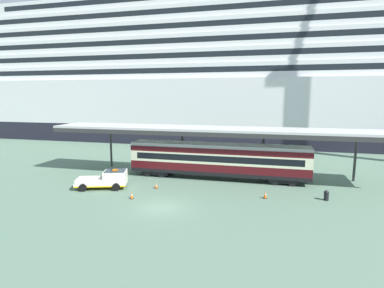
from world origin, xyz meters
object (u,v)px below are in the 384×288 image
(traffic_cone_near, at_px, (132,196))
(traffic_cone_far, at_px, (156,186))
(cruise_ship, at_px, (250,78))
(service_truck, at_px, (106,179))
(traffic_cone_mid, at_px, (265,195))
(quay_bollard, at_px, (326,195))
(train_carriage, at_px, (218,159))

(traffic_cone_near, height_order, traffic_cone_far, traffic_cone_near)
(cruise_ship, relative_size, traffic_cone_far, 255.42)
(service_truck, xyz_separation_m, traffic_cone_mid, (16.22, 0.76, -0.64))
(service_truck, xyz_separation_m, quay_bollard, (21.73, 1.58, -0.47))
(train_carriage, distance_m, traffic_cone_far, 8.02)
(traffic_cone_near, relative_size, quay_bollard, 0.63)
(traffic_cone_mid, relative_size, traffic_cone_far, 1.20)
(service_truck, relative_size, traffic_cone_far, 9.43)
(cruise_ship, bearing_deg, quay_bollard, -75.39)
(train_carriage, bearing_deg, traffic_cone_far, -136.03)
(cruise_ship, relative_size, quay_bollard, 157.24)
(service_truck, xyz_separation_m, traffic_cone_far, (5.06, 1.23, -0.70))
(train_carriage, bearing_deg, cruise_ship, 88.12)
(train_carriage, height_order, quay_bollard, train_carriage)
(service_truck, bearing_deg, traffic_cone_far, 13.70)
(traffic_cone_near, bearing_deg, cruise_ship, 79.61)
(traffic_cone_mid, bearing_deg, traffic_cone_near, -165.47)
(traffic_cone_near, height_order, traffic_cone_mid, traffic_cone_mid)
(train_carriage, xyz_separation_m, traffic_cone_near, (-6.67, -9.04, -2.01))
(traffic_cone_mid, xyz_separation_m, quay_bollard, (5.51, 0.83, 0.17))
(traffic_cone_far, bearing_deg, traffic_cone_near, -106.45)
(cruise_ship, height_order, traffic_cone_far, cruise_ship)
(cruise_ship, distance_m, quay_bollard, 41.65)
(cruise_ship, height_order, traffic_cone_near, cruise_ship)
(service_truck, bearing_deg, traffic_cone_near, -31.27)
(cruise_ship, distance_m, traffic_cone_near, 44.98)
(cruise_ship, xyz_separation_m, train_carriage, (-1.09, -33.29, -11.06))
(traffic_cone_far, bearing_deg, traffic_cone_mid, -2.44)
(train_carriage, distance_m, quay_bollard, 12.31)
(traffic_cone_near, bearing_deg, traffic_cone_mid, 14.53)
(traffic_cone_mid, bearing_deg, cruise_ship, 96.52)
(service_truck, bearing_deg, traffic_cone_mid, 2.67)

